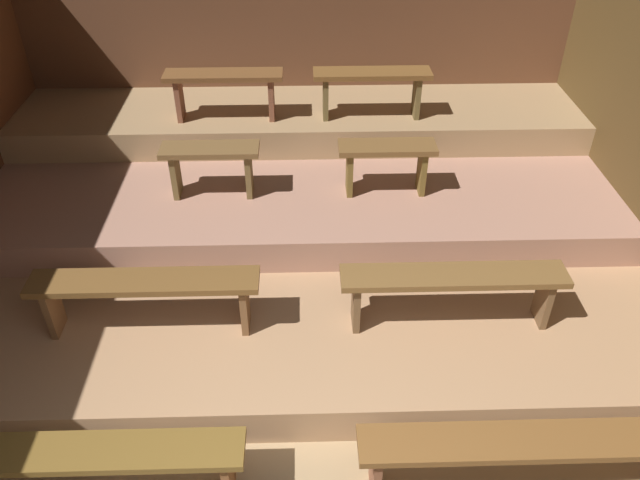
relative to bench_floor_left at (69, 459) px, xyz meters
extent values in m
cube|color=tan|center=(1.38, 1.77, -0.43)|extent=(6.60, 5.99, 0.08)
cube|color=brown|center=(1.38, 4.39, 0.95)|extent=(6.60, 0.06, 2.67)
cube|color=tan|center=(1.38, 2.36, -0.24)|extent=(5.80, 4.01, 0.30)
cube|color=tan|center=(1.38, 3.09, 0.06)|extent=(5.80, 2.55, 0.30)
cube|color=tan|center=(1.38, 3.79, 0.36)|extent=(5.80, 1.15, 0.30)
cube|color=brown|center=(0.00, 0.00, 0.06)|extent=(2.09, 0.28, 0.05)
cube|color=brown|center=(0.92, 0.00, -0.18)|extent=(0.05, 0.22, 0.42)
cube|color=brown|center=(2.75, 0.00, 0.06)|extent=(2.09, 0.28, 0.05)
cube|color=brown|center=(1.83, 0.00, -0.18)|extent=(0.05, 0.22, 0.42)
cube|color=brown|center=(0.26, 1.19, 0.36)|extent=(1.64, 0.28, 0.05)
cube|color=brown|center=(-0.44, 1.19, 0.12)|extent=(0.05, 0.22, 0.42)
cube|color=brown|center=(0.97, 1.19, 0.12)|extent=(0.05, 0.22, 0.42)
cube|color=brown|center=(2.49, 1.19, 0.36)|extent=(1.64, 0.28, 0.05)
cube|color=brown|center=(1.79, 1.19, 0.12)|extent=(0.05, 0.22, 0.42)
cube|color=brown|center=(3.19, 1.19, 0.12)|extent=(0.05, 0.22, 0.42)
cube|color=brown|center=(0.60, 2.61, 0.66)|extent=(0.86, 0.28, 0.05)
cube|color=brown|center=(0.28, 2.61, 0.42)|extent=(0.05, 0.22, 0.42)
cube|color=brown|center=(0.93, 2.61, 0.42)|extent=(0.05, 0.22, 0.42)
cube|color=brown|center=(2.15, 2.61, 0.66)|extent=(0.86, 0.28, 0.05)
cube|color=brown|center=(1.83, 2.61, 0.42)|extent=(0.05, 0.22, 0.42)
cube|color=brown|center=(2.48, 2.61, 0.42)|extent=(0.05, 0.22, 0.42)
cube|color=brown|center=(0.66, 3.56, 0.95)|extent=(1.14, 0.28, 0.05)
cube|color=brown|center=(0.21, 3.56, 0.72)|extent=(0.05, 0.22, 0.42)
cube|color=brown|center=(1.11, 3.56, 0.72)|extent=(0.05, 0.22, 0.42)
cube|color=brown|center=(2.10, 3.56, 0.95)|extent=(1.14, 0.28, 0.05)
cube|color=brown|center=(1.64, 3.56, 0.72)|extent=(0.05, 0.22, 0.42)
cube|color=brown|center=(2.55, 3.56, 0.72)|extent=(0.05, 0.22, 0.42)
camera|label=1|loc=(1.42, -2.25, 3.23)|focal=35.06mm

